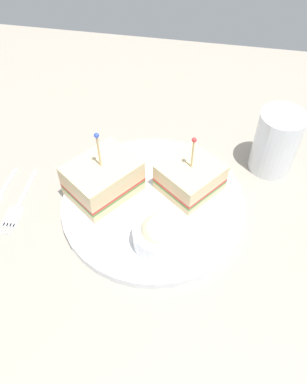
# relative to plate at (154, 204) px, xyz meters

# --- Properties ---
(ground_plane) EXTENTS (1.01, 1.01, 0.02)m
(ground_plane) POSITION_rel_plate_xyz_m (0.00, 0.00, -0.02)
(ground_plane) COLOR #9E9384
(plate) EXTENTS (0.28, 0.28, 0.01)m
(plate) POSITION_rel_plate_xyz_m (0.00, 0.00, 0.00)
(plate) COLOR white
(plate) RESTS_ON ground_plane
(sandwich_half_front) EXTENTS (0.11, 0.11, 0.10)m
(sandwich_half_front) POSITION_rel_plate_xyz_m (-0.04, 0.05, 0.03)
(sandwich_half_front) COLOR beige
(sandwich_half_front) RESTS_ON plate
(sandwich_half_back) EXTENTS (0.13, 0.12, 0.12)m
(sandwich_half_back) POSITION_rel_plate_xyz_m (-0.01, -0.08, 0.03)
(sandwich_half_back) COLOR beige
(sandwich_half_back) RESTS_ON plate
(coleslaw_bowl) EXTENTS (0.07, 0.07, 0.05)m
(coleslaw_bowl) POSITION_rel_plate_xyz_m (0.07, 0.02, 0.03)
(coleslaw_bowl) COLOR white
(coleslaw_bowl) RESTS_ON plate
(drink_glass) EXTENTS (0.07, 0.07, 0.11)m
(drink_glass) POSITION_rel_plate_xyz_m (-0.12, 0.17, 0.04)
(drink_glass) COLOR #B74C33
(drink_glass) RESTS_ON ground_plane
(fork) EXTENTS (0.13, 0.02, 0.00)m
(fork) POSITION_rel_plate_xyz_m (0.04, -0.20, -0.01)
(fork) COLOR silver
(fork) RESTS_ON ground_plane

